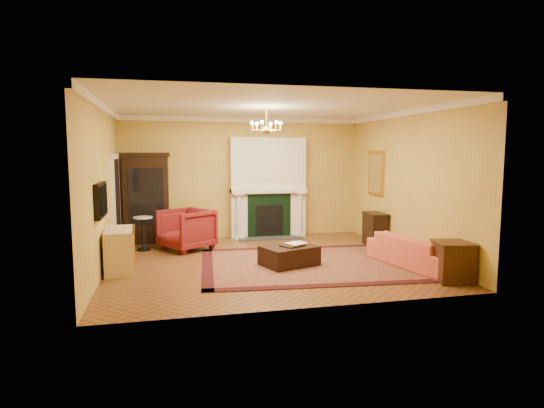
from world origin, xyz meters
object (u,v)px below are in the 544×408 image
object	(u,v)px
wingback_armchair	(186,227)
console_table	(375,230)
coral_sofa	(416,246)
pedestal_table	(143,231)
end_table	(453,263)
leather_ottoman	(289,256)
china_cabinet	(147,200)
commode	(120,250)

from	to	relation	value
wingback_armchair	console_table	bearing A→B (deg)	49.98
coral_sofa	console_table	bearing A→B (deg)	-14.91
pedestal_table	end_table	xyz separation A→B (m)	(5.12, -3.65, -0.11)
console_table	leather_ottoman	world-z (taller)	console_table
end_table	leather_ottoman	xyz separation A→B (m)	(-2.38, 1.62, -0.12)
wingback_armchair	end_table	xyz separation A→B (m)	(4.20, -3.51, -0.18)
pedestal_table	end_table	world-z (taller)	pedestal_table
wingback_armchair	console_table	size ratio (longest dim) A/B	1.37
console_table	wingback_armchair	bearing A→B (deg)	176.45
pedestal_table	end_table	size ratio (longest dim) A/B	1.17
end_table	leather_ottoman	distance (m)	2.88
china_cabinet	commode	distance (m)	2.72
pedestal_table	end_table	bearing A→B (deg)	-35.43
wingback_armchair	commode	world-z (taller)	wingback_armchair
pedestal_table	commode	bearing A→B (deg)	-100.69
china_cabinet	coral_sofa	size ratio (longest dim) A/B	1.01
commode	end_table	bearing A→B (deg)	-22.75
pedestal_table	coral_sofa	size ratio (longest dim) A/B	0.37
coral_sofa	console_table	size ratio (longest dim) A/B	2.78
pedestal_table	commode	distance (m)	1.75
console_table	leather_ottoman	size ratio (longest dim) A/B	0.74
end_table	console_table	world-z (taller)	console_table
china_cabinet	commode	world-z (taller)	china_cabinet
console_table	leather_ottoman	xyz separation A→B (m)	(-2.44, -1.43, -0.16)
leather_ottoman	china_cabinet	bearing A→B (deg)	113.02
wingback_armchair	pedestal_table	xyz separation A→B (m)	(-0.92, 0.13, -0.07)
wingback_armchair	end_table	bearing A→B (deg)	16.36
pedestal_table	coral_sofa	xyz separation A→B (m)	(5.04, -2.63, -0.04)
wingback_armchair	console_table	xyz separation A→B (m)	(4.26, -0.47, -0.14)
pedestal_table	console_table	xyz separation A→B (m)	(5.18, -0.60, -0.07)
console_table	pedestal_table	bearing A→B (deg)	176.12
coral_sofa	leather_ottoman	size ratio (longest dim) A/B	2.07
commode	pedestal_table	bearing A→B (deg)	76.00
pedestal_table	leather_ottoman	xyz separation A→B (m)	(2.75, -2.03, -0.23)
console_table	leather_ottoman	bearing A→B (deg)	-146.92
pedestal_table	coral_sofa	bearing A→B (deg)	-27.57
china_cabinet	leather_ottoman	distance (m)	4.06
china_cabinet	end_table	distance (m)	6.84
pedestal_table	console_table	size ratio (longest dim) A/B	1.03
china_cabinet	end_table	bearing A→B (deg)	-39.50
end_table	wingback_armchair	bearing A→B (deg)	140.10
pedestal_table	leather_ottoman	size ratio (longest dim) A/B	0.76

